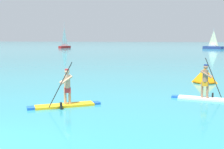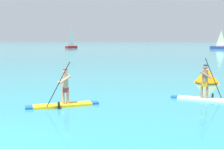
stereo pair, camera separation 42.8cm
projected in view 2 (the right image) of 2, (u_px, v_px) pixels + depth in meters
The scene contains 5 objects.
paddleboarder_mid_center at pixel (63, 98), 12.21m from camera, with size 2.86×2.05×2.00m.
paddleboarder_far_right at pixel (206, 92), 13.37m from camera, with size 3.28×0.97×2.03m.
race_marker_buoy at pixel (207, 77), 18.46m from camera, with size 1.44×1.44×0.99m.
sailboat_left_horizon at pixel (71, 45), 83.56m from camera, with size 2.42×4.34×7.49m.
sailboat_right_horizon at pixel (221, 46), 76.50m from camera, with size 5.37×4.75×5.69m.
Camera 2 is at (5.63, -5.44, 2.93)m, focal length 45.31 mm.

